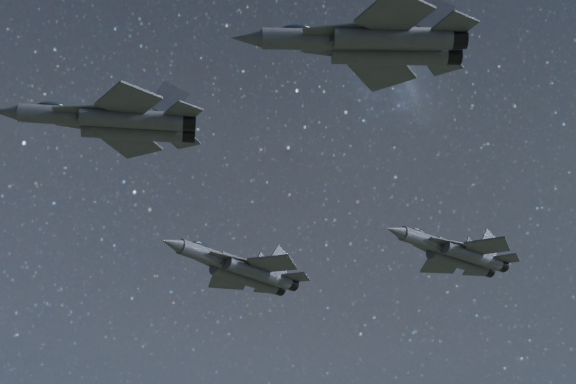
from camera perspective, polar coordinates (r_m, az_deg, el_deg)
name	(u,v)px	position (r m, az deg, el deg)	size (l,w,h in m)	color
jet_lead	(116,121)	(69.87, -11.09, 4.53)	(16.54, 11.27, 4.16)	#32353F
jet_left	(241,269)	(91.39, -3.03, -5.00)	(17.52, 11.54, 4.49)	#32353F
jet_right	(372,43)	(57.61, 5.43, 9.59)	(15.66, 10.46, 3.97)	#32353F
jet_slot	(456,253)	(86.07, 10.80, -3.89)	(15.66, 10.59, 3.94)	#32353F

